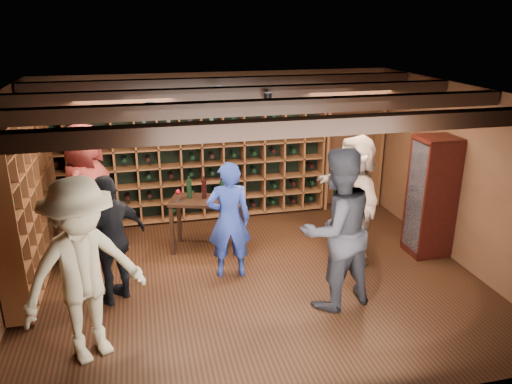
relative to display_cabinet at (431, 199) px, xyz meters
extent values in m
plane|color=black|center=(-2.71, -0.20, -0.86)|extent=(6.00, 6.00, 0.00)
plane|color=#58341E|center=(-2.71, 2.30, 0.39)|extent=(6.00, 0.00, 6.00)
plane|color=#58341E|center=(-2.71, -2.70, 0.39)|extent=(6.00, 0.00, 6.00)
plane|color=#58341E|center=(0.29, -0.20, 0.39)|extent=(0.00, 5.00, 5.00)
plane|color=black|center=(-2.71, -0.20, 1.64)|extent=(6.00, 6.00, 0.00)
cube|color=black|center=(-2.71, -1.80, 1.56)|extent=(5.90, 0.18, 0.16)
cube|color=black|center=(-2.71, -0.70, 1.56)|extent=(5.90, 0.18, 0.16)
cube|color=black|center=(-2.71, 0.40, 1.56)|extent=(5.90, 0.18, 0.16)
cube|color=black|center=(-2.71, 1.50, 1.56)|extent=(5.90, 0.18, 0.16)
cylinder|color=black|center=(-3.91, -0.20, 1.53)|extent=(0.10, 0.10, 0.10)
cylinder|color=black|center=(-2.41, 0.20, 1.53)|extent=(0.10, 0.10, 0.10)
cylinder|color=black|center=(-1.31, -0.50, 1.53)|extent=(0.10, 0.10, 0.10)
cylinder|color=black|center=(-2.91, 1.00, 1.53)|extent=(0.10, 0.10, 0.10)
cube|color=brown|center=(-3.24, 2.13, 0.29)|extent=(4.65, 0.30, 2.20)
cube|color=black|center=(-3.24, 2.13, 0.29)|extent=(4.56, 0.02, 2.16)
cube|color=brown|center=(-5.54, 0.62, 0.29)|extent=(0.30, 2.65, 2.20)
cube|color=black|center=(-5.54, 0.62, 0.29)|extent=(0.29, 0.02, 2.16)
cube|color=brown|center=(-0.31, 2.12, 0.99)|extent=(1.15, 0.32, 0.04)
cube|color=brown|center=(0.21, 2.12, 0.07)|extent=(0.05, 0.28, 1.85)
cube|color=brown|center=(-0.83, 2.12, 0.07)|extent=(0.05, 0.28, 1.85)
cube|color=tan|center=(-0.71, 2.12, 1.11)|extent=(0.40, 0.30, 0.20)
cube|color=tan|center=(-0.26, 2.12, 1.11)|extent=(0.40, 0.30, 0.20)
cube|color=tan|center=(0.09, 2.12, 1.11)|extent=(0.40, 0.30, 0.20)
cube|color=black|center=(0.01, 0.00, -0.81)|extent=(0.55, 0.50, 0.10)
cube|color=black|center=(0.01, 0.00, 0.04)|extent=(0.55, 0.50, 1.70)
cube|color=white|center=(-0.25, 0.00, 0.04)|extent=(0.01, 0.46, 1.60)
cube|color=black|center=(0.01, 0.00, 0.04)|extent=(0.50, 0.44, 0.02)
sphere|color=#59260C|center=(-0.01, 0.00, 0.14)|extent=(0.18, 0.18, 0.18)
imported|color=navy|center=(-2.99, 0.01, -0.05)|extent=(0.62, 0.44, 1.61)
imported|color=black|center=(-1.89, -1.00, 0.14)|extent=(1.12, 0.97, 1.98)
imported|color=maroon|center=(-4.84, 0.90, 0.15)|extent=(0.94, 1.15, 2.02)
imported|color=black|center=(-4.48, -0.29, -0.04)|extent=(1.00, 0.90, 1.63)
imported|color=#9A8E6B|center=(-4.70, -1.36, 0.12)|extent=(1.46, 1.24, 1.96)
imported|color=tan|center=(-1.19, 0.06, 0.07)|extent=(0.57, 1.73, 1.86)
cube|color=black|center=(-3.16, 0.86, -0.07)|extent=(1.19, 0.85, 0.04)
cube|color=black|center=(-3.70, 0.80, -0.47)|extent=(0.07, 0.07, 0.77)
cube|color=black|center=(-2.76, 0.49, -0.47)|extent=(0.07, 0.07, 0.77)
cube|color=black|center=(-3.56, 1.23, -0.47)|extent=(0.07, 0.07, 0.77)
cube|color=black|center=(-2.62, 0.92, -0.47)|extent=(0.07, 0.07, 0.77)
cylinder|color=black|center=(-3.40, 0.99, 0.10)|extent=(0.07, 0.07, 0.28)
cylinder|color=black|center=(-3.19, 0.92, 0.10)|extent=(0.07, 0.07, 0.28)
cylinder|color=black|center=(-2.93, 0.83, 0.10)|extent=(0.07, 0.07, 0.28)
camera|label=1|loc=(-4.05, -6.03, 2.51)|focal=35.00mm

